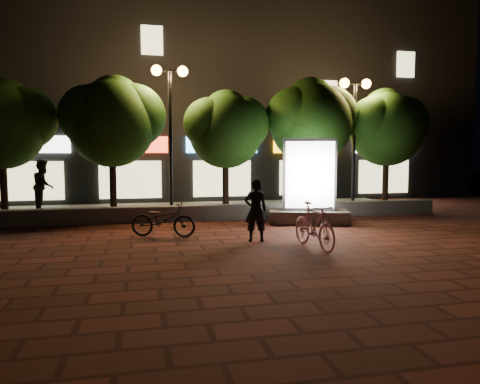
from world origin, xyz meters
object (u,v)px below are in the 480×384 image
object	(u,v)px
tree_left	(113,118)
pedestrian	(43,185)
tree_far_right	(387,125)
tree_right	(312,118)
street_lamp_left	(170,102)
scooter_pink	(314,226)
tree_mid	(227,126)
street_lamp_right	(355,110)
ad_kiosk	(309,189)
tree_far_left	(3,121)
rider	(256,210)
scooter_parked	(163,220)

from	to	relation	value
tree_left	pedestrian	size ratio (longest dim) A/B	2.54
tree_far_right	pedestrian	xyz separation A→B (m)	(-13.17, 1.61, -2.33)
tree_right	pedestrian	size ratio (longest dim) A/B	2.63
street_lamp_left	scooter_pink	world-z (taller)	street_lamp_left
tree_far_right	scooter_pink	size ratio (longest dim) A/B	2.65
tree_mid	street_lamp_right	world-z (taller)	street_lamp_right
pedestrian	ad_kiosk	bearing A→B (deg)	-119.82
street_lamp_left	street_lamp_right	xyz separation A→B (m)	(7.00, 0.00, -0.13)
tree_far_left	tree_mid	size ratio (longest dim) A/B	1.03
street_lamp_right	tree_right	bearing A→B (deg)	170.90
tree_far_left	pedestrian	world-z (taller)	tree_far_left
tree_right	pedestrian	xyz separation A→B (m)	(-9.97, 1.61, -2.52)
tree_left	rider	world-z (taller)	tree_left
tree_mid	pedestrian	bearing A→B (deg)	166.45
tree_far_left	rider	distance (m)	9.33
rider	pedestrian	xyz separation A→B (m)	(-6.41, 6.94, 0.25)
tree_far_left	tree_left	distance (m)	3.51
tree_far_left	scooter_parked	xyz separation A→B (m)	(4.99, -4.18, -2.83)
tree_left	tree_right	size ratio (longest dim) A/B	0.97
scooter_parked	pedestrian	distance (m)	7.14
tree_right	street_lamp_left	xyz separation A→B (m)	(-5.36, -0.26, 0.46)
street_lamp_left	rider	bearing A→B (deg)	-70.50
tree_right	street_lamp_right	bearing A→B (deg)	-9.10
rider	tree_right	bearing A→B (deg)	-119.22
tree_far_right	tree_far_left	bearing A→B (deg)	-180.00
tree_left	tree_right	world-z (taller)	tree_right
street_lamp_right	pedestrian	world-z (taller)	street_lamp_right
tree_far_right	scooter_pink	world-z (taller)	tree_far_right
tree_far_left	street_lamp_right	xyz separation A→B (m)	(12.45, -0.26, 0.60)
ad_kiosk	scooter_parked	xyz separation A→B (m)	(-4.66, -1.40, -0.63)
tree_right	rider	bearing A→B (deg)	-123.76
ad_kiosk	pedestrian	xyz separation A→B (m)	(-8.82, 4.39, -0.05)
tree_far_left	tree_far_right	distance (m)	14.00
tree_left	scooter_parked	size ratio (longest dim) A/B	2.78
scooter_pink	street_lamp_left	bearing A→B (deg)	106.58
rider	scooter_parked	distance (m)	2.56
street_lamp_right	tree_far_left	bearing A→B (deg)	178.79
tree_far_left	tree_right	world-z (taller)	tree_right
tree_mid	rider	size ratio (longest dim) A/B	2.83
tree_far_left	tree_left	size ratio (longest dim) A/B	0.95
tree_mid	pedestrian	size ratio (longest dim) A/B	2.34
tree_far_right	ad_kiosk	world-z (taller)	tree_far_right
scooter_pink	scooter_parked	size ratio (longest dim) A/B	1.02
street_lamp_left	scooter_parked	bearing A→B (deg)	-96.74
tree_left	street_lamp_left	distance (m)	2.05
street_lamp_right	ad_kiosk	size ratio (longest dim) A/B	1.81
tree_far_right	scooter_parked	xyz separation A→B (m)	(-9.02, -4.18, -2.91)
street_lamp_right	ad_kiosk	world-z (taller)	street_lamp_right
street_lamp_left	tree_right	bearing A→B (deg)	2.81
tree_left	tree_mid	world-z (taller)	tree_left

